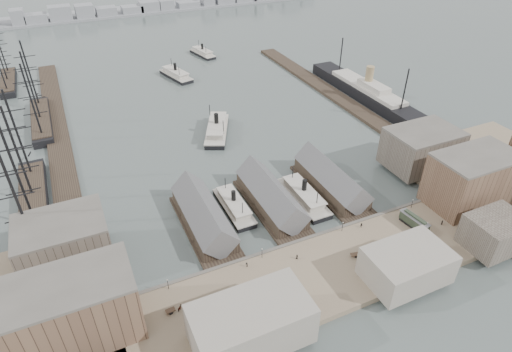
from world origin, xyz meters
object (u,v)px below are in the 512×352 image
horse_cart_left (177,309)px  tram (414,222)px  horse_cart_right (359,252)px  ocean_steamer (367,92)px  ferry_docked_west (234,205)px  horse_cart_center (285,289)px

horse_cart_left → tram: bearing=-92.9°
tram → horse_cart_right: bearing=-179.9°
ocean_steamer → tram: size_ratio=8.11×
ferry_docked_west → horse_cart_center: 42.93m
ferry_docked_west → horse_cart_right: ferry_docked_west is taller
ocean_steamer → horse_cart_right: (-78.54, -100.43, -1.26)m
ocean_steamer → horse_cart_center: bearing=-135.8°
tram → horse_cart_left: (-83.28, -0.20, -1.24)m
ferry_docked_west → horse_cart_right: 47.60m
ocean_steamer → horse_cart_left: size_ratio=19.97×
horse_cart_left → horse_cart_right: size_ratio=0.99×
horse_cart_left → horse_cart_center: 30.64m
ferry_docked_west → horse_cart_left: 48.60m
ocean_steamer → horse_cart_left: 168.07m
ferry_docked_west → horse_cart_left: bearing=-130.9°
ocean_steamer → horse_cart_center: ocean_steamer is taller
ferry_docked_west → ocean_steamer: 121.38m
ocean_steamer → horse_cart_right: 127.50m
tram → horse_cart_center: 53.66m
ferry_docked_west → horse_cart_right: bearing=-56.2°
ferry_docked_west → horse_cart_right: (26.46, -39.57, 0.66)m
ocean_steamer → horse_cart_right: bearing=-128.0°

